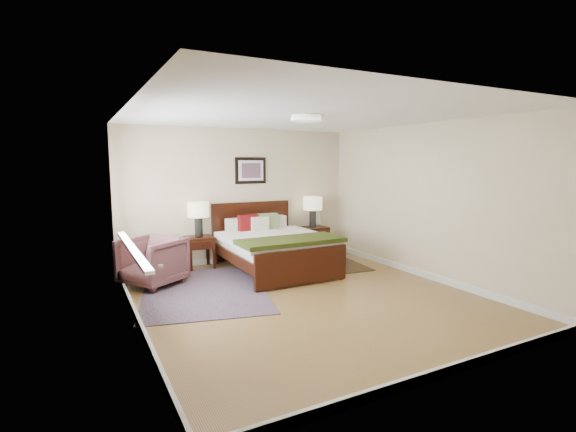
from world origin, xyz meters
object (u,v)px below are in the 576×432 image
object	(u,v)px
bed	(273,242)
nightstand_left	(199,243)
lamp_left	(198,212)
rug_persian	(205,290)
armchair	(152,262)
lamp_right	(313,206)
nightstand_right	(313,238)

from	to	relation	value
bed	nightstand_left	distance (m)	1.32
lamp_left	rug_persian	world-z (taller)	lamp_left
bed	rug_persian	xyz separation A→B (m)	(-1.40, -0.58, -0.50)
lamp_left	armchair	xyz separation A→B (m)	(-0.93, -0.71, -0.64)
lamp_right	rug_persian	world-z (taller)	lamp_right
nightstand_left	armchair	bearing A→B (deg)	-143.29
nightstand_right	lamp_right	size ratio (longest dim) A/B	0.94
armchair	lamp_left	bearing A→B (deg)	93.79
nightstand_right	lamp_right	world-z (taller)	lamp_right
rug_persian	lamp_left	bearing A→B (deg)	90.25
rug_persian	lamp_right	bearing A→B (deg)	40.19
lamp_right	nightstand_right	bearing A→B (deg)	-90.00
bed	nightstand_left	world-z (taller)	bed
nightstand_left	lamp_right	size ratio (longest dim) A/B	0.93
nightstand_right	lamp_left	xyz separation A→B (m)	(-2.35, 0.01, 0.66)
lamp_left	lamp_right	world-z (taller)	lamp_right
lamp_right	rug_persian	bearing A→B (deg)	-152.98
armchair	bed	bearing A→B (deg)	54.50
nightstand_left	lamp_left	size ratio (longest dim) A/B	0.93
rug_persian	bed	bearing A→B (deg)	35.64
bed	armchair	size ratio (longest dim) A/B	2.51
nightstand_right	rug_persian	bearing A→B (deg)	-153.19
armchair	lamp_right	bearing A→B (deg)	68.59
nightstand_left	armchair	xyz separation A→B (m)	(-0.93, -0.69, -0.08)
lamp_left	rug_persian	size ratio (longest dim) A/B	0.25
nightstand_left	armchair	world-z (taller)	armchair
lamp_left	lamp_right	size ratio (longest dim) A/B	1.00
lamp_right	lamp_left	bearing A→B (deg)	180.00
nightstand_right	lamp_left	distance (m)	2.44
bed	nightstand_right	distance (m)	1.48
bed	nightstand_right	size ratio (longest dim) A/B	3.55
bed	nightstand_right	world-z (taller)	bed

